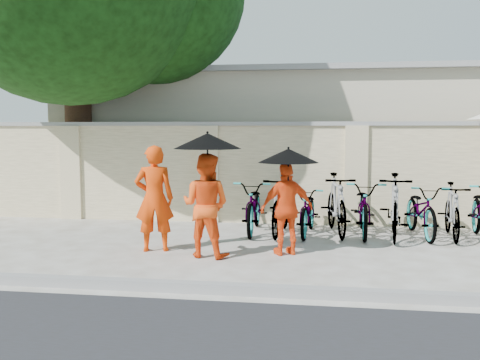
# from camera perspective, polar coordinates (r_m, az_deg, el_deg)

# --- Properties ---
(ground) EXTENTS (80.00, 80.00, 0.00)m
(ground) POSITION_cam_1_polar(r_m,az_deg,el_deg) (8.07, -0.87, -8.38)
(ground) COLOR beige
(kerb) EXTENTS (40.00, 0.16, 0.12)m
(kerb) POSITION_cam_1_polar(r_m,az_deg,el_deg) (6.45, -3.36, -11.43)
(kerb) COLOR gray
(kerb) RESTS_ON ground
(compound_wall) EXTENTS (20.00, 0.30, 2.00)m
(compound_wall) POSITION_cam_1_polar(r_m,az_deg,el_deg) (10.98, 6.99, 0.55)
(compound_wall) COLOR beige
(compound_wall) RESTS_ON ground
(building_behind) EXTENTS (14.00, 6.00, 3.20)m
(building_behind) POSITION_cam_1_polar(r_m,az_deg,el_deg) (14.76, 11.28, 4.06)
(building_behind) COLOR #BAB094
(building_behind) RESTS_ON ground
(monk_left) EXTENTS (0.70, 0.55, 1.68)m
(monk_left) POSITION_cam_1_polar(r_m,az_deg,el_deg) (8.54, -9.13, -1.95)
(monk_left) COLOR #EA3D07
(monk_left) RESTS_ON ground
(monk_center) EXTENTS (0.87, 0.75, 1.57)m
(monk_center) POSITION_cam_1_polar(r_m,az_deg,el_deg) (8.09, -3.68, -2.70)
(monk_center) COLOR #FF4E12
(monk_center) RESTS_ON ground
(parasol_center) EXTENTS (1.00, 1.00, 0.98)m
(parasol_center) POSITION_cam_1_polar(r_m,az_deg,el_deg) (7.92, -3.49, 4.18)
(parasol_center) COLOR black
(parasol_center) RESTS_ON ground
(monk_right) EXTENTS (0.91, 0.67, 1.43)m
(monk_right) POSITION_cam_1_polar(r_m,az_deg,el_deg) (8.23, 5.03, -3.07)
(monk_right) COLOR #FF4A13
(monk_right) RESTS_ON ground
(parasol_right) EXTENTS (0.92, 0.92, 0.83)m
(parasol_right) POSITION_cam_1_polar(r_m,az_deg,el_deg) (8.07, 5.18, 2.61)
(parasol_right) COLOR black
(parasol_right) RESTS_ON ground
(bike_0) EXTENTS (0.70, 1.90, 0.99)m
(bike_0) POSITION_cam_1_polar(r_m,az_deg,el_deg) (9.98, 1.56, -2.81)
(bike_0) COLOR #B0B0B0
(bike_0) RESTS_ON ground
(bike_1) EXTENTS (0.67, 1.87, 1.10)m
(bike_1) POSITION_cam_1_polar(r_m,az_deg,el_deg) (9.79, 4.39, -2.67)
(bike_1) COLOR #B0B0B0
(bike_1) RESTS_ON ground
(bike_2) EXTENTS (0.75, 1.75, 0.90)m
(bike_2) POSITION_cam_1_polar(r_m,az_deg,el_deg) (9.84, 7.33, -3.26)
(bike_2) COLOR #B0B0B0
(bike_2) RESTS_ON ground
(bike_3) EXTENTS (0.77, 1.92, 1.12)m
(bike_3) POSITION_cam_1_polar(r_m,az_deg,el_deg) (9.93, 10.25, -2.57)
(bike_3) COLOR #B0B0B0
(bike_3) RESTS_ON ground
(bike_4) EXTENTS (0.73, 1.94, 1.01)m
(bike_4) POSITION_cam_1_polar(r_m,az_deg,el_deg) (9.98, 13.12, -2.91)
(bike_4) COLOR #B0B0B0
(bike_4) RESTS_ON ground
(bike_5) EXTENTS (0.75, 1.95, 1.14)m
(bike_5) POSITION_cam_1_polar(r_m,az_deg,el_deg) (9.82, 16.15, -2.72)
(bike_5) COLOR #B0B0B0
(bike_5) RESTS_ON ground
(bike_6) EXTENTS (0.79, 1.87, 0.96)m
(bike_6) POSITION_cam_1_polar(r_m,az_deg,el_deg) (10.12, 18.80, -3.09)
(bike_6) COLOR #B0B0B0
(bike_6) RESTS_ON ground
(bike_7) EXTENTS (0.62, 1.68, 0.99)m
(bike_7) POSITION_cam_1_polar(r_m,az_deg,el_deg) (10.13, 21.70, -3.10)
(bike_7) COLOR #B0B0B0
(bike_7) RESTS_ON ground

